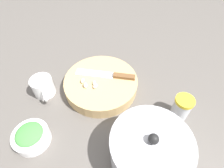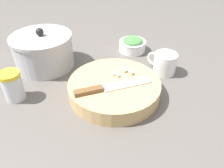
{
  "view_description": "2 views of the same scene",
  "coord_description": "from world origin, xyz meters",
  "px_view_note": "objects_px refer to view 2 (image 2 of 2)",
  "views": [
    {
      "loc": [
        0.14,
        0.44,
        0.56
      ],
      "look_at": [
        0.04,
        0.02,
        0.06
      ],
      "focal_mm": 28.0,
      "sensor_mm": 36.0,
      "label": 1
    },
    {
      "loc": [
        -0.29,
        -0.43,
        0.45
      ],
      "look_at": [
        0.06,
        -0.03,
        0.06
      ],
      "focal_mm": 35.0,
      "sensor_mm": 36.0,
      "label": 2
    }
  ],
  "objects_px": {
    "garlic_cloves": "(122,72)",
    "herb_bowl": "(132,44)",
    "cutting_board": "(114,88)",
    "stock_pot": "(45,50)",
    "spice_jar": "(13,86)",
    "coffee_mug": "(164,63)",
    "chef_knife": "(109,87)"
  },
  "relations": [
    {
      "from": "coffee_mug",
      "to": "garlic_cloves",
      "type": "bearing_deg",
      "value": 166.89
    },
    {
      "from": "coffee_mug",
      "to": "herb_bowl",
      "type": "bearing_deg",
      "value": 79.96
    },
    {
      "from": "chef_knife",
      "to": "coffee_mug",
      "type": "relative_size",
      "value": 2.1
    },
    {
      "from": "chef_knife",
      "to": "stock_pot",
      "type": "bearing_deg",
      "value": -150.48
    },
    {
      "from": "cutting_board",
      "to": "spice_jar",
      "type": "distance_m",
      "value": 0.31
    },
    {
      "from": "chef_knife",
      "to": "herb_bowl",
      "type": "height_order",
      "value": "chef_knife"
    },
    {
      "from": "coffee_mug",
      "to": "stock_pot",
      "type": "xyz_separation_m",
      "value": [
        -0.3,
        0.33,
        0.02
      ]
    },
    {
      "from": "garlic_cloves",
      "to": "herb_bowl",
      "type": "distance_m",
      "value": 0.26
    },
    {
      "from": "stock_pot",
      "to": "herb_bowl",
      "type": "bearing_deg",
      "value": -22.19
    },
    {
      "from": "cutting_board",
      "to": "herb_bowl",
      "type": "bearing_deg",
      "value": 33.64
    },
    {
      "from": "cutting_board",
      "to": "chef_knife",
      "type": "distance_m",
      "value": 0.05
    },
    {
      "from": "spice_jar",
      "to": "coffee_mug",
      "type": "relative_size",
      "value": 0.86
    },
    {
      "from": "herb_bowl",
      "to": "spice_jar",
      "type": "bearing_deg",
      "value": 177.82
    },
    {
      "from": "garlic_cloves",
      "to": "cutting_board",
      "type": "bearing_deg",
      "value": -160.66
    },
    {
      "from": "chef_knife",
      "to": "coffee_mug",
      "type": "xyz_separation_m",
      "value": [
        0.26,
        -0.01,
        -0.02
      ]
    },
    {
      "from": "garlic_cloves",
      "to": "spice_jar",
      "type": "distance_m",
      "value": 0.34
    },
    {
      "from": "herb_bowl",
      "to": "garlic_cloves",
      "type": "bearing_deg",
      "value": -143.56
    },
    {
      "from": "cutting_board",
      "to": "stock_pot",
      "type": "relative_size",
      "value": 1.31
    },
    {
      "from": "garlic_cloves",
      "to": "coffee_mug",
      "type": "relative_size",
      "value": 0.6
    },
    {
      "from": "cutting_board",
      "to": "garlic_cloves",
      "type": "height_order",
      "value": "garlic_cloves"
    },
    {
      "from": "chef_knife",
      "to": "spice_jar",
      "type": "xyz_separation_m",
      "value": [
        -0.21,
        0.21,
        -0.01
      ]
    },
    {
      "from": "chef_knife",
      "to": "spice_jar",
      "type": "height_order",
      "value": "spice_jar"
    },
    {
      "from": "spice_jar",
      "to": "stock_pot",
      "type": "bearing_deg",
      "value": 34.4
    },
    {
      "from": "stock_pot",
      "to": "chef_knife",
      "type": "bearing_deg",
      "value": -82.79
    },
    {
      "from": "cutting_board",
      "to": "coffee_mug",
      "type": "bearing_deg",
      "value": -6.03
    },
    {
      "from": "cutting_board",
      "to": "garlic_cloves",
      "type": "relative_size",
      "value": 4.42
    },
    {
      "from": "cutting_board",
      "to": "herb_bowl",
      "type": "height_order",
      "value": "herb_bowl"
    },
    {
      "from": "herb_bowl",
      "to": "stock_pot",
      "type": "xyz_separation_m",
      "value": [
        -0.33,
        0.14,
        0.03
      ]
    },
    {
      "from": "chef_knife",
      "to": "coffee_mug",
      "type": "bearing_deg",
      "value": 110.21
    },
    {
      "from": "herb_bowl",
      "to": "stock_pot",
      "type": "height_order",
      "value": "stock_pot"
    },
    {
      "from": "chef_knife",
      "to": "stock_pot",
      "type": "height_order",
      "value": "stock_pot"
    },
    {
      "from": "cutting_board",
      "to": "stock_pot",
      "type": "height_order",
      "value": "stock_pot"
    }
  ]
}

